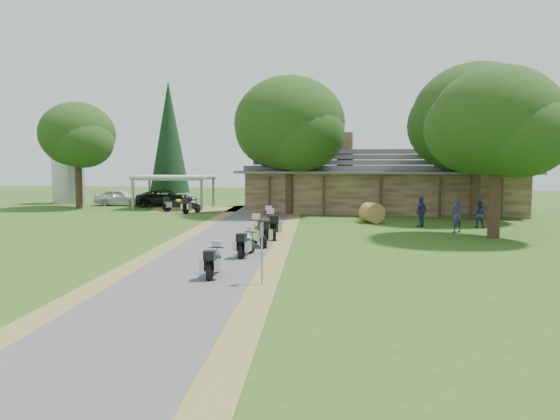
% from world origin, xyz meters
% --- Properties ---
extents(ground, '(120.00, 120.00, 0.00)m').
position_xyz_m(ground, '(0.00, 0.00, 0.00)').
color(ground, '#2C4E16').
rests_on(ground, ground).
extents(driveway, '(51.95, 51.95, 0.00)m').
position_xyz_m(driveway, '(-0.50, 4.00, 0.00)').
color(driveway, '#474649').
rests_on(driveway, ground).
extents(lodge, '(21.40, 9.40, 4.90)m').
position_xyz_m(lodge, '(6.00, 24.00, 2.45)').
color(lodge, brown).
rests_on(lodge, ground).
extents(silo, '(3.06, 3.06, 5.94)m').
position_xyz_m(silo, '(-22.91, 26.44, 2.97)').
color(silo, gray).
rests_on(silo, ground).
extents(carport, '(6.56, 4.61, 2.72)m').
position_xyz_m(carport, '(-10.81, 22.73, 1.36)').
color(carport, silver).
rests_on(carport, ground).
extents(car_white_sedan, '(3.20, 5.77, 1.82)m').
position_xyz_m(car_white_sedan, '(-16.83, 24.78, 0.91)').
color(car_white_sedan, silver).
rests_on(car_white_sedan, ground).
extents(car_dark_suv, '(4.43, 6.16, 2.17)m').
position_xyz_m(car_dark_suv, '(-12.49, 24.94, 1.09)').
color(car_dark_suv, black).
rests_on(car_dark_suv, ground).
extents(motorcycle_row_a, '(0.74, 1.71, 1.13)m').
position_xyz_m(motorcycle_row_a, '(1.18, -2.23, 0.57)').
color(motorcycle_row_a, navy).
rests_on(motorcycle_row_a, ground).
extents(motorcycle_row_b, '(0.62, 1.72, 1.16)m').
position_xyz_m(motorcycle_row_b, '(1.19, 1.81, 0.58)').
color(motorcycle_row_b, '#96979D').
rests_on(motorcycle_row_b, ground).
extents(motorcycle_row_c, '(1.55, 2.12, 1.40)m').
position_xyz_m(motorcycle_row_c, '(0.99, 4.60, 0.70)').
color(motorcycle_row_c, orange).
rests_on(motorcycle_row_c, ground).
extents(motorcycle_row_d, '(1.33, 2.18, 1.42)m').
position_xyz_m(motorcycle_row_d, '(1.00, 7.14, 0.71)').
color(motorcycle_row_d, '#B84808').
rests_on(motorcycle_row_d, ground).
extents(motorcycle_row_e, '(1.25, 2.09, 1.36)m').
position_xyz_m(motorcycle_row_e, '(0.31, 9.66, 0.68)').
color(motorcycle_row_e, black).
rests_on(motorcycle_row_e, ground).
extents(motorcycle_carport_a, '(1.87, 1.63, 1.29)m').
position_xyz_m(motorcycle_carport_a, '(-9.60, 20.26, 0.65)').
color(motorcycle_carport_a, gold).
rests_on(motorcycle_carport_a, ground).
extents(motorcycle_carport_b, '(1.09, 1.93, 1.25)m').
position_xyz_m(motorcycle_carport_b, '(-7.90, 19.12, 0.63)').
color(motorcycle_carport_b, slate).
rests_on(motorcycle_carport_b, ground).
extents(person_a, '(0.76, 0.74, 2.19)m').
position_xyz_m(person_a, '(10.31, 11.53, 1.09)').
color(person_a, navy).
rests_on(person_a, ground).
extents(person_b, '(0.61, 0.50, 1.87)m').
position_xyz_m(person_b, '(11.81, 14.05, 0.93)').
color(person_b, navy).
rests_on(person_b, ground).
extents(person_c, '(0.67, 0.73, 2.09)m').
position_xyz_m(person_c, '(8.53, 13.69, 1.05)').
color(person_c, navy).
rests_on(person_c, ground).
extents(hay_bale, '(1.67, 1.63, 1.26)m').
position_xyz_m(hay_bale, '(5.61, 15.42, 0.63)').
color(hay_bale, olive).
rests_on(hay_bale, ground).
extents(sign_post, '(0.35, 0.06, 1.96)m').
position_xyz_m(sign_post, '(3.02, -3.01, 0.98)').
color(sign_post, gray).
rests_on(sign_post, ground).
extents(oak_lodge_left, '(8.06, 8.06, 10.71)m').
position_xyz_m(oak_lodge_left, '(-0.61, 20.02, 5.36)').
color(oak_lodge_left, black).
rests_on(oak_lodge_left, ground).
extents(oak_lodge_right, '(8.54, 8.54, 10.85)m').
position_xyz_m(oak_lodge_right, '(12.22, 18.98, 5.42)').
color(oak_lodge_right, black).
rests_on(oak_lodge_right, ground).
extents(oak_driveway, '(6.39, 6.39, 9.49)m').
position_xyz_m(oak_driveway, '(11.90, 9.68, 4.74)').
color(oak_driveway, black).
rests_on(oak_driveway, ground).
extents(oak_silo, '(6.19, 6.19, 9.91)m').
position_xyz_m(oak_silo, '(-18.87, 21.71, 4.96)').
color(oak_silo, black).
rests_on(oak_silo, ground).
extents(cedar_near, '(3.71, 3.71, 11.52)m').
position_xyz_m(cedar_near, '(-3.23, 27.86, 5.76)').
color(cedar_near, black).
rests_on(cedar_near, ground).
extents(cedar_far, '(3.70, 3.70, 11.37)m').
position_xyz_m(cedar_far, '(-13.82, 28.80, 5.68)').
color(cedar_far, black).
rests_on(cedar_far, ground).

